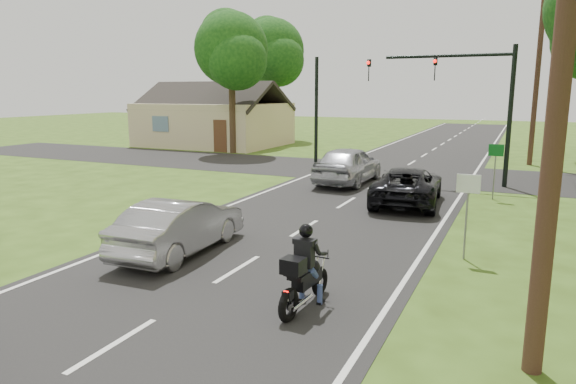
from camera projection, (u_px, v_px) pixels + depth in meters
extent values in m
plane|color=#324A14|center=(238.00, 269.00, 11.94)|extent=(140.00, 140.00, 0.00)
cube|color=black|center=(362.00, 193.00, 20.85)|extent=(8.00, 100.00, 0.01)
cube|color=black|center=(396.00, 173.00, 26.20)|extent=(60.00, 7.00, 0.01)
torus|color=black|center=(320.00, 282.00, 10.37)|extent=(0.16, 0.59, 0.58)
torus|color=black|center=(289.00, 305.00, 9.22)|extent=(0.18, 0.65, 0.64)
cube|color=black|center=(307.00, 278.00, 9.82)|extent=(0.30, 0.86, 0.27)
sphere|color=black|center=(312.00, 267.00, 9.98)|extent=(0.30, 0.30, 0.30)
cube|color=black|center=(300.00, 275.00, 9.52)|extent=(0.33, 0.51, 0.09)
cube|color=#FF0C07|center=(286.00, 292.00, 9.09)|extent=(0.09, 0.03, 0.04)
cylinder|color=silver|center=(302.00, 302.00, 9.39)|extent=(0.13, 0.71, 0.08)
cylinder|color=black|center=(316.00, 256.00, 10.10)|extent=(0.55, 0.07, 0.03)
cube|color=black|center=(293.00, 266.00, 9.24)|extent=(0.41, 0.38, 0.28)
cube|color=black|center=(304.00, 253.00, 9.60)|extent=(0.37, 0.22, 0.53)
sphere|color=black|center=(306.00, 231.00, 9.58)|extent=(0.27, 0.27, 0.27)
cylinder|color=navy|center=(302.00, 291.00, 10.12)|extent=(0.11, 0.11, 0.40)
cylinder|color=navy|center=(320.00, 295.00, 9.94)|extent=(0.11, 0.11, 0.40)
imported|color=black|center=(407.00, 185.00, 18.79)|extent=(2.72, 5.08, 1.36)
imported|color=#9FA0A4|center=(180.00, 226.00, 13.08)|extent=(1.69, 4.31, 1.40)
imported|color=#A8A9B0|center=(348.00, 165.00, 23.02)|extent=(2.08, 4.97, 1.68)
cylinder|color=black|center=(510.00, 117.00, 21.71)|extent=(0.20, 0.20, 6.00)
cylinder|color=black|center=(448.00, 56.00, 22.32)|extent=(5.40, 0.14, 0.14)
imported|color=black|center=(435.00, 69.00, 22.63)|extent=(0.16, 0.36, 1.00)
imported|color=black|center=(369.00, 70.00, 23.86)|extent=(0.16, 0.36, 1.00)
sphere|color=#FF0C07|center=(435.00, 61.00, 22.40)|extent=(0.16, 0.16, 0.16)
sphere|color=#FF0C07|center=(368.00, 63.00, 23.63)|extent=(0.16, 0.16, 0.16)
cylinder|color=black|center=(316.00, 111.00, 29.54)|extent=(0.20, 0.20, 6.00)
cylinder|color=#4A2D21|center=(567.00, 19.00, 6.65)|extent=(0.28, 0.28, 10.00)
cylinder|color=#4A2D21|center=(537.00, 74.00, 28.04)|extent=(0.28, 0.28, 10.00)
cylinder|color=slate|center=(466.00, 220.00, 12.49)|extent=(0.05, 0.05, 2.00)
cube|color=silver|center=(469.00, 184.00, 12.29)|extent=(0.55, 0.04, 0.45)
cylinder|color=slate|center=(494.00, 174.00, 19.54)|extent=(0.05, 0.05, 2.00)
cube|color=#0C591E|center=(496.00, 150.00, 19.34)|extent=(0.55, 0.04, 0.45)
cylinder|color=#332316|center=(232.00, 107.00, 34.10)|extent=(0.44, 0.44, 6.16)
sphere|color=#0E340F|center=(231.00, 49.00, 33.38)|extent=(4.80, 4.80, 4.80)
sphere|color=#0E340F|center=(237.00, 60.00, 32.63)|extent=(3.84, 3.84, 3.84)
cylinder|color=#332316|center=(272.00, 100.00, 43.78)|extent=(0.44, 0.44, 6.72)
sphere|color=#0E340F|center=(272.00, 51.00, 43.00)|extent=(5.40, 5.40, 5.40)
sphere|color=#0E340F|center=(278.00, 60.00, 42.15)|extent=(4.32, 4.32, 4.32)
cube|color=#C1B686|center=(215.00, 124.00, 39.59)|extent=(10.00, 8.00, 3.20)
cube|color=black|center=(199.00, 97.00, 37.41)|extent=(10.20, 4.00, 2.29)
cube|color=black|center=(228.00, 96.00, 40.97)|extent=(10.20, 4.00, 2.29)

